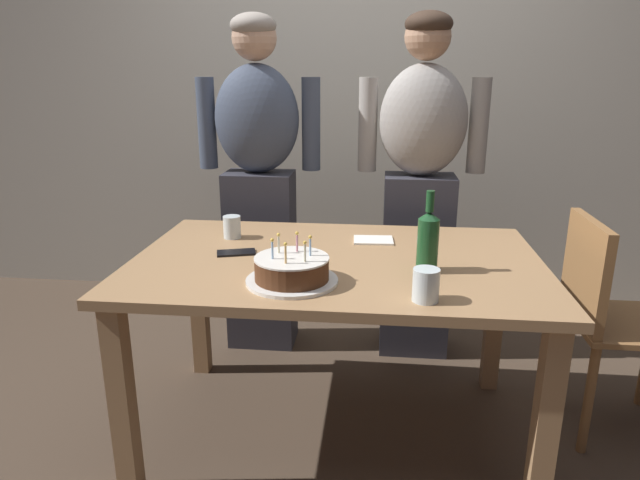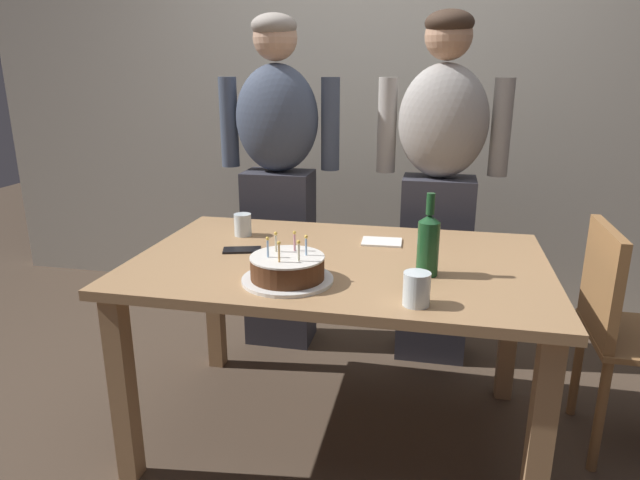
{
  "view_description": "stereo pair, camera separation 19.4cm",
  "coord_description": "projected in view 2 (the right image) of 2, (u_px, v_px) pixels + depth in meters",
  "views": [
    {
      "loc": [
        0.15,
        -1.95,
        1.4
      ],
      "look_at": [
        -0.05,
        -0.1,
        0.84
      ],
      "focal_mm": 31.37,
      "sensor_mm": 36.0,
      "label": 1
    },
    {
      "loc": [
        0.34,
        -1.92,
        1.4
      ],
      "look_at": [
        -0.05,
        -0.1,
        0.84
      ],
      "focal_mm": 31.37,
      "sensor_mm": 36.0,
      "label": 2
    }
  ],
  "objects": [
    {
      "name": "dining_table",
      "position": [
        339.0,
        283.0,
        2.09
      ],
      "size": [
        1.5,
        0.96,
        0.74
      ],
      "color": "#A37A51",
      "rests_on": "ground_plane"
    },
    {
      "name": "water_glass_far",
      "position": [
        243.0,
        225.0,
        2.34
      ],
      "size": [
        0.07,
        0.07,
        0.09
      ],
      "primitive_type": "cylinder",
      "color": "silver",
      "rests_on": "dining_table"
    },
    {
      "name": "water_glass_near",
      "position": [
        417.0,
        289.0,
        1.64
      ],
      "size": [
        0.08,
        0.08,
        0.1
      ],
      "primitive_type": "cylinder",
      "color": "silver",
      "rests_on": "dining_table"
    },
    {
      "name": "napkin_stack",
      "position": [
        382.0,
        242.0,
        2.25
      ],
      "size": [
        0.16,
        0.13,
        0.01
      ],
      "primitive_type": "cube",
      "rotation": [
        0.0,
        0.0,
        0.05
      ],
      "color": "white",
      "rests_on": "dining_table"
    },
    {
      "name": "person_man_bearded",
      "position": [
        278.0,
        181.0,
        2.81
      ],
      "size": [
        0.61,
        0.27,
        1.66
      ],
      "rotation": [
        0.0,
        0.0,
        3.14
      ],
      "color": "#33333D",
      "rests_on": "ground_plane"
    },
    {
      "name": "birthday_cake",
      "position": [
        287.0,
        269.0,
        1.83
      ],
      "size": [
        0.3,
        0.3,
        0.16
      ],
      "color": "white",
      "rests_on": "dining_table"
    },
    {
      "name": "cell_phone",
      "position": [
        242.0,
        250.0,
        2.14
      ],
      "size": [
        0.16,
        0.11,
        0.01
      ],
      "primitive_type": "cube",
      "rotation": [
        0.0,
        0.0,
        0.29
      ],
      "color": "black",
      "rests_on": "dining_table"
    },
    {
      "name": "back_wall",
      "position": [
        386.0,
        89.0,
        3.35
      ],
      "size": [
        5.2,
        0.1,
        2.6
      ],
      "primitive_type": "cube",
      "color": "beige",
      "rests_on": "ground_plane"
    },
    {
      "name": "ground_plane",
      "position": [
        337.0,
        431.0,
        2.27
      ],
      "size": [
        10.0,
        10.0,
        0.0
      ],
      "primitive_type": "plane",
      "color": "#47382B"
    },
    {
      "name": "person_woman_cardigan",
      "position": [
        439.0,
        187.0,
        2.65
      ],
      "size": [
        0.61,
        0.27,
        1.66
      ],
      "rotation": [
        0.0,
        0.0,
        3.14
      ],
      "color": "#33333D",
      "rests_on": "ground_plane"
    },
    {
      "name": "dining_chair",
      "position": [
        624.0,
        322.0,
        2.06
      ],
      "size": [
        0.42,
        0.42,
        0.87
      ],
      "rotation": [
        0.0,
        0.0,
        1.57
      ],
      "color": "olive",
      "rests_on": "ground_plane"
    },
    {
      "name": "wine_bottle",
      "position": [
        428.0,
        243.0,
        1.86
      ],
      "size": [
        0.07,
        0.07,
        0.28
      ],
      "color": "#194723",
      "rests_on": "dining_table"
    }
  ]
}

